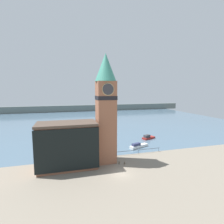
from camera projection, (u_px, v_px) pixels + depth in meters
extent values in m
plane|color=gray|center=(121.00, 174.00, 35.93)|extent=(160.00, 160.00, 0.00)
cube|color=slate|center=(84.00, 119.00, 102.91)|extent=(160.00, 120.00, 0.00)
cube|color=slate|center=(78.00, 108.00, 140.84)|extent=(180.00, 3.00, 5.00)
cube|color=#333338|center=(138.00, 150.00, 47.34)|extent=(12.98, 0.08, 0.08)
cylinder|color=#333338|center=(117.00, 154.00, 45.77)|extent=(0.07, 0.07, 1.05)
cylinder|color=#333338|center=(138.00, 152.00, 47.40)|extent=(0.07, 0.07, 1.05)
cylinder|color=#333338|center=(159.00, 150.00, 49.04)|extent=(0.07, 0.07, 1.05)
cube|color=#935B42|center=(106.00, 122.00, 41.32)|extent=(4.27, 4.27, 19.19)
cube|color=black|center=(106.00, 98.00, 40.60)|extent=(4.39, 4.39, 0.90)
cylinder|color=tan|center=(108.00, 89.00, 38.26)|extent=(2.74, 0.12, 2.74)
cylinder|color=#333338|center=(108.00, 89.00, 38.18)|extent=(2.49, 0.12, 2.49)
cylinder|color=tan|center=(115.00, 89.00, 40.93)|extent=(0.12, 2.74, 2.74)
cylinder|color=#333338|center=(115.00, 89.00, 40.96)|extent=(0.12, 2.49, 2.49)
cone|color=teal|center=(106.00, 67.00, 39.73)|extent=(4.91, 4.91, 6.32)
cube|color=#935B42|center=(67.00, 146.00, 38.78)|extent=(12.48, 6.49, 9.65)
cube|color=#4C3D33|center=(67.00, 124.00, 38.15)|extent=(12.88, 6.89, 0.50)
cube|color=black|center=(68.00, 150.00, 35.51)|extent=(12.98, 0.30, 8.87)
cube|color=silver|center=(139.00, 146.00, 52.60)|extent=(6.36, 3.47, 0.77)
cube|color=navy|center=(136.00, 144.00, 51.88)|extent=(2.93, 1.90, 0.70)
cube|color=maroon|center=(149.00, 138.00, 61.92)|extent=(5.24, 3.46, 0.63)
cube|color=#38383D|center=(147.00, 136.00, 61.30)|extent=(2.48, 1.97, 0.92)
cylinder|color=brown|center=(119.00, 163.00, 40.67)|extent=(0.31, 0.31, 0.53)
sphere|color=brown|center=(119.00, 162.00, 40.63)|extent=(0.32, 0.32, 0.32)
cylinder|color=brown|center=(124.00, 163.00, 40.53)|extent=(0.26, 0.26, 0.59)
sphere|color=brown|center=(124.00, 162.00, 40.50)|extent=(0.27, 0.27, 0.27)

